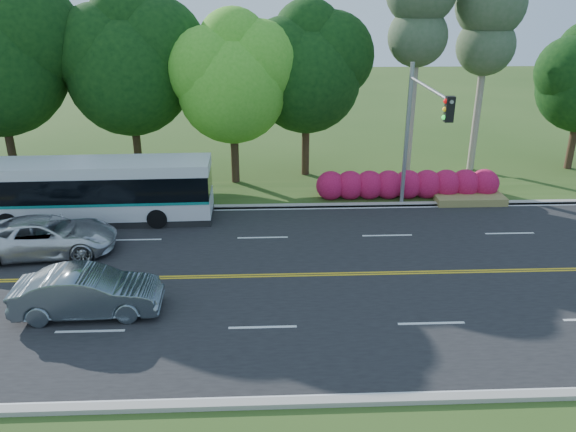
{
  "coord_description": "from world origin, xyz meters",
  "views": [
    {
      "loc": [
        -0.32,
        -18.89,
        10.17
      ],
      "look_at": [
        0.55,
        2.0,
        1.63
      ],
      "focal_mm": 35.0,
      "sensor_mm": 36.0,
      "label": 1
    }
  ],
  "objects_px": {
    "traffic_signal": "(419,121)",
    "transit_bus": "(91,192)",
    "sedan": "(88,292)",
    "suv": "(47,236)"
  },
  "relations": [
    {
      "from": "transit_bus",
      "to": "suv",
      "type": "distance_m",
      "value": 3.65
    },
    {
      "from": "traffic_signal",
      "to": "transit_bus",
      "type": "height_order",
      "value": "traffic_signal"
    },
    {
      "from": "suv",
      "to": "traffic_signal",
      "type": "bearing_deg",
      "value": -84.07
    },
    {
      "from": "transit_bus",
      "to": "sedan",
      "type": "relative_size",
      "value": 2.3
    },
    {
      "from": "traffic_signal",
      "to": "sedan",
      "type": "relative_size",
      "value": 1.46
    },
    {
      "from": "transit_bus",
      "to": "sedan",
      "type": "bearing_deg",
      "value": -76.92
    },
    {
      "from": "transit_bus",
      "to": "suv",
      "type": "bearing_deg",
      "value": -106.02
    },
    {
      "from": "traffic_signal",
      "to": "sedan",
      "type": "distance_m",
      "value": 15.46
    },
    {
      "from": "traffic_signal",
      "to": "sedan",
      "type": "xyz_separation_m",
      "value": [
        -12.77,
        -7.8,
        -3.86
      ]
    },
    {
      "from": "traffic_signal",
      "to": "suv",
      "type": "relative_size",
      "value": 1.27
    }
  ]
}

